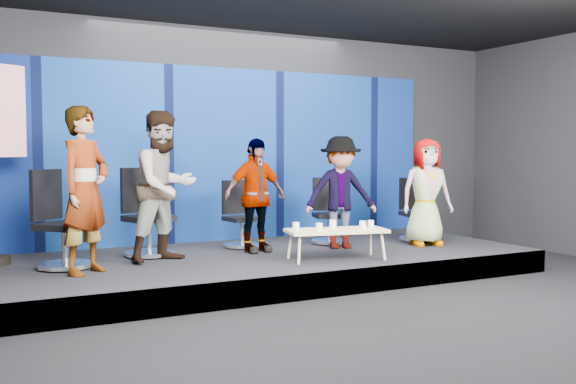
% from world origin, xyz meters
% --- Properties ---
extents(ground, '(10.00, 10.00, 0.00)m').
position_xyz_m(ground, '(0.00, 0.00, 0.00)').
color(ground, black).
rests_on(ground, ground).
extents(room_walls, '(10.02, 8.02, 3.51)m').
position_xyz_m(room_walls, '(0.00, 0.00, 2.43)').
color(room_walls, black).
rests_on(room_walls, ground).
extents(riser, '(7.00, 3.00, 0.30)m').
position_xyz_m(riser, '(0.00, 2.50, 0.15)').
color(riser, black).
rests_on(riser, ground).
extents(backdrop, '(7.00, 0.08, 2.60)m').
position_xyz_m(backdrop, '(0.00, 3.95, 1.60)').
color(backdrop, '#06114C').
rests_on(backdrop, riser).
extents(chair_a, '(0.91, 0.91, 1.14)m').
position_xyz_m(chair_a, '(-2.59, 2.59, 0.68)').
color(chair_a, silver).
rests_on(chair_a, riser).
extents(panelist_a, '(0.80, 0.78, 1.85)m').
position_xyz_m(panelist_a, '(-2.38, 2.13, 1.22)').
color(panelist_a, black).
rests_on(panelist_a, riser).
extents(chair_b, '(0.82, 0.82, 1.14)m').
position_xyz_m(chair_b, '(-1.48, 3.01, 0.67)').
color(chair_b, silver).
rests_on(chair_b, riser).
extents(panelist_b, '(1.08, 0.96, 1.84)m').
position_xyz_m(panelist_b, '(-1.38, 2.51, 1.22)').
color(panelist_b, black).
rests_on(panelist_b, riser).
extents(chair_c, '(0.59, 0.59, 0.94)m').
position_xyz_m(chair_c, '(-0.11, 3.16, 0.61)').
color(chair_c, silver).
rests_on(chair_c, riser).
extents(panelist_c, '(0.93, 0.48, 1.52)m').
position_xyz_m(panelist_c, '(-0.10, 2.66, 1.06)').
color(panelist_c, black).
rests_on(panelist_c, riser).
extents(chair_d, '(0.67, 0.67, 0.96)m').
position_xyz_m(chair_d, '(1.20, 2.92, 0.62)').
color(chair_d, silver).
rests_on(chair_d, riser).
extents(panelist_d, '(1.12, 0.82, 1.56)m').
position_xyz_m(panelist_d, '(1.10, 2.43, 1.08)').
color(panelist_d, black).
rests_on(panelist_d, riser).
extents(chair_e, '(0.65, 0.65, 0.95)m').
position_xyz_m(chair_e, '(2.52, 2.58, 0.61)').
color(chair_e, silver).
rests_on(chair_e, riser).
extents(panelist_e, '(0.85, 0.66, 1.53)m').
position_xyz_m(panelist_e, '(2.34, 2.11, 1.07)').
color(panelist_e, black).
rests_on(panelist_e, riser).
extents(coffee_table, '(1.32, 0.77, 0.38)m').
position_xyz_m(coffee_table, '(0.56, 1.65, 0.65)').
color(coffee_table, tan).
rests_on(coffee_table, riser).
extents(mug_a, '(0.08, 0.08, 0.10)m').
position_xyz_m(mug_a, '(0.06, 1.79, 0.73)').
color(mug_a, silver).
rests_on(mug_a, coffee_table).
extents(mug_b, '(0.08, 0.08, 0.10)m').
position_xyz_m(mug_b, '(0.28, 1.60, 0.73)').
color(mug_b, silver).
rests_on(mug_b, coffee_table).
extents(mug_c, '(0.09, 0.09, 0.10)m').
position_xyz_m(mug_c, '(0.58, 1.78, 0.73)').
color(mug_c, silver).
rests_on(mug_c, coffee_table).
extents(mug_d, '(0.09, 0.09, 0.10)m').
position_xyz_m(mug_d, '(0.87, 1.53, 0.73)').
color(mug_d, silver).
rests_on(mug_d, coffee_table).
extents(mug_e, '(0.08, 0.08, 0.09)m').
position_xyz_m(mug_e, '(1.03, 1.59, 0.73)').
color(mug_e, silver).
rests_on(mug_e, coffee_table).
extents(flag_stand, '(0.55, 0.37, 2.52)m').
position_xyz_m(flag_stand, '(-3.13, 3.23, 1.63)').
color(flag_stand, black).
rests_on(flag_stand, riser).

